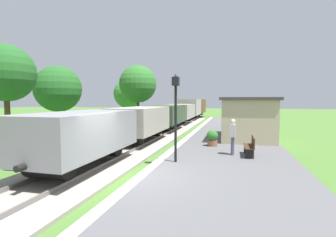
# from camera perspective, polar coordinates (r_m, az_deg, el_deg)

# --- Properties ---
(ground_plane) EXTENTS (160.00, 160.00, 0.00)m
(ground_plane) POSITION_cam_1_polar(r_m,az_deg,el_deg) (9.08, -8.62, -14.13)
(ground_plane) COLOR #47702D
(platform_slab) EXTENTS (6.00, 60.00, 0.25)m
(platform_slab) POSITION_cam_1_polar(r_m,az_deg,el_deg) (8.38, 12.68, -14.89)
(platform_slab) COLOR #565659
(platform_slab) RESTS_ON ground
(platform_edge_stripe) EXTENTS (0.36, 60.00, 0.01)m
(platform_edge_stripe) POSITION_cam_1_polar(r_m,az_deg,el_deg) (8.86, -6.20, -12.85)
(platform_edge_stripe) COLOR silver
(platform_edge_stripe) RESTS_ON platform_slab
(track_ballast) EXTENTS (3.80, 60.00, 0.12)m
(track_ballast) POSITION_cam_1_polar(r_m,az_deg,el_deg) (10.22, -21.38, -11.94)
(track_ballast) COLOR #9E9389
(track_ballast) RESTS_ON ground
(rail_near) EXTENTS (0.07, 60.00, 0.14)m
(rail_near) POSITION_cam_1_polar(r_m,az_deg,el_deg) (9.79, -17.91, -11.77)
(rail_near) COLOR slate
(rail_near) RESTS_ON track_ballast
(rail_far) EXTENTS (0.07, 60.00, 0.14)m
(rail_far) POSITION_cam_1_polar(r_m,az_deg,el_deg) (10.61, -24.60, -10.70)
(rail_far) COLOR slate
(rail_far) RESTS_ON track_ballast
(freight_train) EXTENTS (2.50, 39.20, 2.72)m
(freight_train) POSITION_cam_1_polar(r_m,az_deg,el_deg) (26.91, 2.05, 1.36)
(freight_train) COLOR gray
(freight_train) RESTS_ON rail_near
(station_hut) EXTENTS (3.50, 5.80, 2.78)m
(station_hut) POSITION_cam_1_polar(r_m,az_deg,el_deg) (17.80, 17.68, 0.17)
(station_hut) COLOR tan
(station_hut) RESTS_ON platform_slab
(bench_near_hut) EXTENTS (0.42, 1.50, 0.91)m
(bench_near_hut) POSITION_cam_1_polar(r_m,az_deg,el_deg) (12.29, 18.37, -5.98)
(bench_near_hut) COLOR #422819
(bench_near_hut) RESTS_ON platform_slab
(person_waiting) EXTENTS (0.26, 0.39, 1.71)m
(person_waiting) POSITION_cam_1_polar(r_m,az_deg,el_deg) (12.23, 14.63, -3.75)
(person_waiting) COLOR #474C66
(person_waiting) RESTS_ON platform_slab
(potted_planter) EXTENTS (0.64, 0.64, 0.92)m
(potted_planter) POSITION_cam_1_polar(r_m,az_deg,el_deg) (14.37, 10.14, -4.36)
(potted_planter) COLOR brown
(potted_planter) RESTS_ON platform_slab
(lamp_post_near) EXTENTS (0.28, 0.28, 3.70)m
(lamp_post_near) POSITION_cam_1_polar(r_m,az_deg,el_deg) (10.35, 1.77, 3.94)
(lamp_post_near) COLOR black
(lamp_post_near) RESTS_ON platform_slab
(tree_trackside_mid) EXTENTS (2.99, 2.99, 5.77)m
(tree_trackside_mid) POSITION_cam_1_polar(r_m,az_deg,el_deg) (15.74, -33.23, 8.65)
(tree_trackside_mid) COLOR #4C3823
(tree_trackside_mid) RESTS_ON ground
(tree_trackside_far) EXTENTS (3.65, 3.65, 5.57)m
(tree_trackside_far) POSITION_cam_1_polar(r_m,az_deg,el_deg) (21.71, -23.93, 6.20)
(tree_trackside_far) COLOR #4C3823
(tree_trackside_far) RESTS_ON ground
(tree_field_left) EXTENTS (3.92, 3.92, 6.50)m
(tree_field_left) POSITION_cam_1_polar(r_m,az_deg,el_deg) (26.53, -6.93, 7.83)
(tree_field_left) COLOR #4C3823
(tree_field_left) RESTS_ON ground
(tree_field_distant) EXTENTS (3.97, 3.97, 5.71)m
(tree_field_distant) POSITION_cam_1_polar(r_m,az_deg,el_deg) (34.44, -9.10, 5.63)
(tree_field_distant) COLOR #4C3823
(tree_field_distant) RESTS_ON ground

